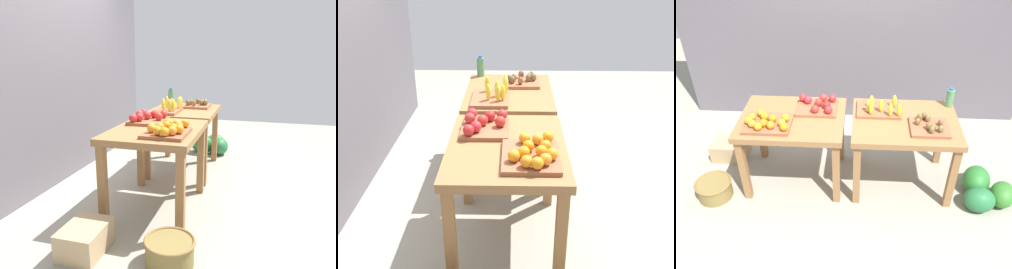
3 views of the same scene
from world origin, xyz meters
The scene contains 9 objects.
ground_plane centered at (0.00, 0.00, 0.00)m, with size 8.00×8.00×0.00m, color gray.
display_table_left centered at (-0.56, 0.00, 0.67)m, with size 1.04×0.80×0.79m.
display_table_right centered at (0.56, 0.00, 0.67)m, with size 1.04×0.80×0.79m.
orange_bin centered at (-0.77, -0.17, 0.84)m, with size 0.45×0.36×0.11m.
apple_bin centered at (-0.32, 0.17, 0.84)m, with size 0.42×0.34×0.11m.
banana_crate centered at (0.31, 0.14, 0.84)m, with size 0.44×0.32×0.17m.
kiwi_bin centered at (0.77, -0.13, 0.83)m, with size 0.36×0.32×0.10m.
water_bottle centered at (1.03, 0.30, 0.89)m, with size 0.07×0.07×0.21m.
watermelon_pile centered at (1.41, -0.24, 0.13)m, with size 0.59×0.62×0.28m.
Camera 2 is at (-2.97, -0.04, 2.00)m, focal length 42.62 mm.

